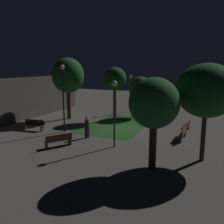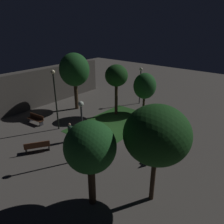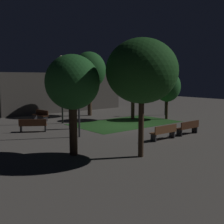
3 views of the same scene
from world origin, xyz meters
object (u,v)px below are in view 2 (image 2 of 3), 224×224
tree_near_wall (116,76)px  tree_right_canopy (90,148)px  bench_near_trees (172,139)px  lamp_post_plaza_west (82,121)px  bench_by_lamp (36,119)px  bench_front_right (37,146)px  tree_back_left (145,86)px  lamp_post_plaza_east (55,91)px  tree_tall_center (74,70)px  pedestrian (70,132)px  tree_back_right (157,135)px  lamp_post_near_wall (140,79)px  bench_lawn_edge (157,152)px

tree_near_wall → tree_right_canopy: tree_near_wall is taller
bench_near_trees → lamp_post_plaza_west: 7.33m
bench_by_lamp → bench_front_right: 5.13m
tree_back_left → lamp_post_plaza_west: lamp_post_plaza_west is taller
bench_front_right → bench_near_trees: bearing=-44.4°
tree_right_canopy → lamp_post_plaza_east: bearing=63.7°
tree_back_left → lamp_post_plaza_west: (-9.98, -1.46, 0.12)m
tree_near_wall → tree_tall_center: 4.59m
pedestrian → lamp_post_plaza_east: bearing=73.7°
tree_tall_center → tree_right_canopy: bearing=-128.1°
bench_near_trees → bench_front_right: bearing=135.6°
tree_near_wall → tree_right_canopy: (-10.03, -6.48, -0.61)m
tree_right_canopy → tree_tall_center: bearing=51.9°
bench_by_lamp → pedestrian: bearing=-90.9°
tree_tall_center → tree_back_left: bearing=-57.7°
tree_back_left → lamp_post_plaza_west: 10.08m
bench_near_trees → tree_tall_center: size_ratio=0.30×
bench_front_right → tree_right_canopy: bearing=-97.3°
tree_near_wall → lamp_post_plaza_east: lamp_post_plaza_east is taller
lamp_post_plaza_east → tree_back_right: bearing=-100.1°
lamp_post_plaza_west → lamp_post_near_wall: bearing=15.1°
bench_near_trees → tree_tall_center: 12.05m
tree_near_wall → bench_lawn_edge: bearing=-120.9°
pedestrian → tree_back_left: bearing=-7.5°
tree_tall_center → lamp_post_near_wall: size_ratio=1.43×
bench_lawn_edge → lamp_post_plaza_east: lamp_post_plaza_east is taller
bench_near_trees → pedestrian: pedestrian is taller
tree_back_right → lamp_post_plaza_west: (0.14, 5.41, -0.96)m
bench_lawn_edge → bench_front_right: bearing=124.7°
tree_near_wall → lamp_post_near_wall: bearing=-1.4°
bench_front_right → lamp_post_plaza_east: size_ratio=0.33×
lamp_post_near_wall → pedestrian: 11.09m
lamp_post_plaza_west → tree_right_canopy: bearing=-126.7°
tree_back_left → bench_front_right: bearing=170.9°
bench_lawn_edge → tree_tall_center: 12.34m
bench_lawn_edge → bench_by_lamp: 11.75m
tree_tall_center → bench_near_trees: bearing=-91.7°
lamp_post_plaza_east → lamp_post_near_wall: lamp_post_plaza_east is taller
tree_tall_center → bench_front_right: bearing=-150.5°
bench_lawn_edge → tree_back_left: size_ratio=0.43×
bench_by_lamp → pedestrian: 5.09m
tree_near_wall → pedestrian: size_ratio=3.19×
tree_back_left → tree_right_canopy: (-12.34, -4.62, 0.54)m
bench_by_lamp → tree_back_left: bearing=-35.1°
tree_right_canopy → lamp_post_plaza_west: bearing=53.3°
lamp_post_plaza_west → lamp_post_near_wall: lamp_post_plaza_west is taller
bench_near_trees → tree_near_wall: tree_near_wall is taller
bench_front_right → tree_back_right: size_ratio=0.33×
bench_front_right → lamp_post_near_wall: lamp_post_near_wall is taller
bench_by_lamp → bench_lawn_edge: bearing=-78.7°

